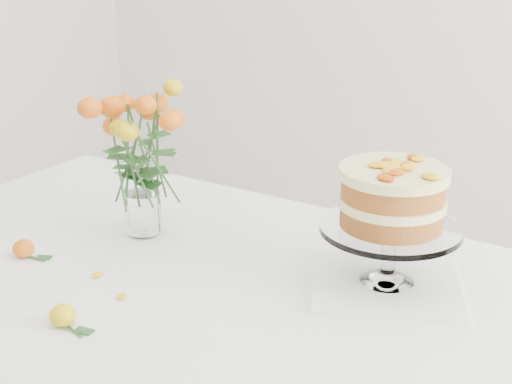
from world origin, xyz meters
TOP-DOWN VIEW (x-y plane):
  - table at (0.00, 0.00)m, footprint 1.43×0.93m
  - napkin at (0.37, 0.17)m, footprint 0.36×0.36m
  - cake_stand at (0.37, 0.17)m, footprint 0.26×0.26m
  - rose_vase at (-0.18, 0.11)m, footprint 0.27×0.27m
  - loose_rose_near at (-0.04, -0.26)m, footprint 0.08×0.05m
  - loose_rose_far at (-0.31, -0.12)m, footprint 0.08×0.04m
  - stray_petal_a at (-0.12, -0.10)m, footprint 0.03×0.02m
  - stray_petal_b at (-0.02, -0.14)m, footprint 0.03×0.02m

SIDE VIEW (x-z plane):
  - table at x=0.00m, z-range 0.30..1.05m
  - stray_petal_a at x=-0.12m, z-range 0.76..0.76m
  - stray_petal_b at x=-0.02m, z-range 0.76..0.76m
  - napkin at x=0.37m, z-range 0.76..0.77m
  - loose_rose_far at x=-0.31m, z-range 0.76..0.79m
  - loose_rose_near at x=-0.04m, z-range 0.76..0.79m
  - cake_stand at x=0.37m, z-range 0.80..1.04m
  - rose_vase at x=-0.18m, z-range 0.79..1.17m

